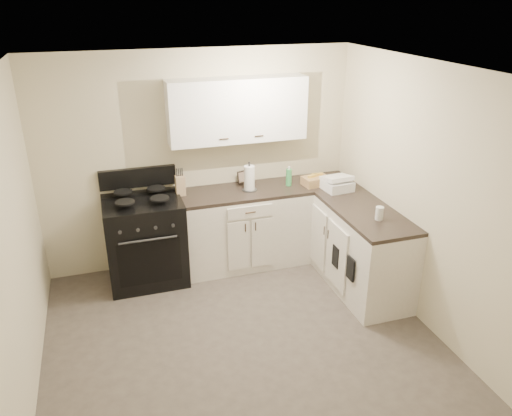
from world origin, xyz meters
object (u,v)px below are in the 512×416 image
object	(u,v)px
countertop_grill	(337,185)
paper_towel	(249,178)
knife_block	(180,186)
stove	(146,242)
wicker_basket	(316,181)

from	to	relation	value
countertop_grill	paper_towel	bearing A→B (deg)	157.37
paper_towel	knife_block	bearing A→B (deg)	173.50
stove	countertop_grill	size ratio (longest dim) A/B	3.36
knife_block	countertop_grill	xyz separation A→B (m)	(1.74, -0.39, -0.06)
knife_block	wicker_basket	size ratio (longest dim) A/B	0.75
paper_towel	stove	bearing A→B (deg)	-179.36
knife_block	countertop_grill	size ratio (longest dim) A/B	0.75
paper_towel	countertop_grill	size ratio (longest dim) A/B	0.96
paper_towel	countertop_grill	xyz separation A→B (m)	(0.97, -0.30, -0.09)
wicker_basket	countertop_grill	world-z (taller)	countertop_grill
wicker_basket	countertop_grill	bearing A→B (deg)	-52.90
paper_towel	wicker_basket	bearing A→B (deg)	-5.41
stove	paper_towel	size ratio (longest dim) A/B	3.51
wicker_basket	countertop_grill	distance (m)	0.28
paper_towel	countertop_grill	distance (m)	1.02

